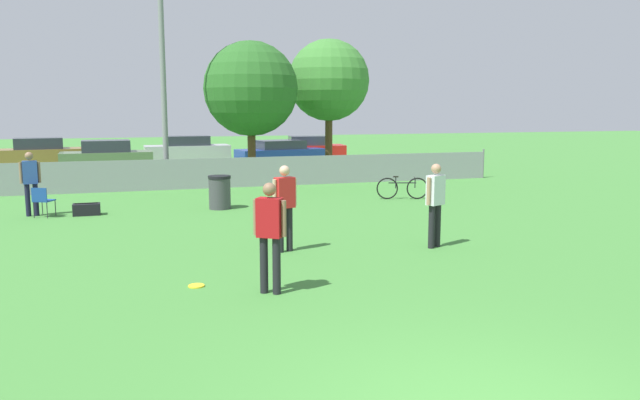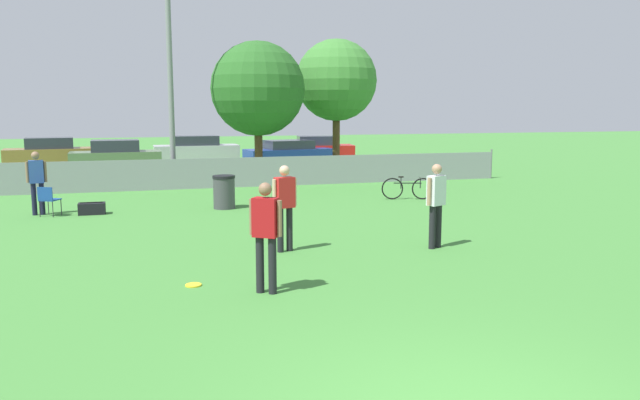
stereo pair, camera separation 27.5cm
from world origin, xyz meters
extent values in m
cube|color=gray|center=(0.00, 18.00, 0.55)|extent=(22.50, 0.03, 1.10)
cylinder|color=slate|center=(11.25, 18.00, 0.61)|extent=(0.07, 0.07, 1.21)
cylinder|color=gray|center=(-1.62, 18.85, 4.61)|extent=(0.20, 0.20, 9.23)
cylinder|color=brown|center=(1.80, 19.88, 1.13)|extent=(0.32, 0.32, 2.26)
sphere|color=#286023|center=(1.80, 19.88, 3.66)|extent=(3.73, 3.73, 3.73)
cylinder|color=brown|center=(5.54, 21.33, 1.39)|extent=(0.32, 0.32, 2.78)
sphere|color=#3D7F33|center=(5.54, 21.33, 4.10)|extent=(3.52, 3.52, 3.52)
cylinder|color=black|center=(-1.09, 4.66, 0.45)|extent=(0.13, 0.13, 0.91)
cylinder|color=black|center=(-0.91, 4.54, 0.45)|extent=(0.13, 0.13, 0.91)
cube|color=#B21419|center=(-1.00, 4.60, 1.22)|extent=(0.44, 0.40, 0.62)
sphere|color=#8C664C|center=(-1.00, 4.60, 1.66)|extent=(0.21, 0.21, 0.21)
cylinder|color=#8C664C|center=(-1.20, 4.73, 1.21)|extent=(0.08, 0.08, 0.57)
cylinder|color=#8C664C|center=(-0.81, 4.46, 1.21)|extent=(0.08, 0.08, 0.57)
cylinder|color=black|center=(2.94, 6.72, 0.45)|extent=(0.13, 0.13, 0.91)
cylinder|color=black|center=(3.13, 6.81, 0.45)|extent=(0.13, 0.13, 0.91)
cube|color=silver|center=(3.03, 6.77, 1.22)|extent=(0.44, 0.37, 0.62)
sphere|color=tan|center=(3.03, 6.77, 1.66)|extent=(0.21, 0.21, 0.21)
cylinder|color=tan|center=(2.82, 6.66, 1.21)|extent=(0.08, 0.08, 0.57)
cylinder|color=tan|center=(3.24, 6.87, 1.21)|extent=(0.08, 0.08, 0.57)
cylinder|color=black|center=(-0.16, 7.31, 0.45)|extent=(0.13, 0.13, 0.91)
cylinder|color=black|center=(0.04, 7.37, 0.45)|extent=(0.13, 0.13, 0.91)
cube|color=red|center=(-0.06, 7.34, 1.22)|extent=(0.43, 0.32, 0.62)
sphere|color=#D8AD8C|center=(-0.06, 7.34, 1.66)|extent=(0.21, 0.21, 0.21)
cylinder|color=#D8AD8C|center=(-0.28, 7.27, 1.21)|extent=(0.08, 0.08, 0.57)
cylinder|color=#D8AD8C|center=(0.17, 7.40, 1.21)|extent=(0.08, 0.08, 0.57)
cylinder|color=#191933|center=(-5.44, 13.55, 0.44)|extent=(0.13, 0.13, 0.88)
cylinder|color=#191933|center=(-5.64, 13.53, 0.44)|extent=(0.13, 0.13, 0.88)
cube|color=#2D4C9E|center=(-5.54, 13.54, 1.19)|extent=(0.39, 0.26, 0.62)
sphere|color=#8C664C|center=(-5.54, 13.54, 1.64)|extent=(0.21, 0.21, 0.21)
cylinder|color=#8C664C|center=(-5.32, 13.56, 1.19)|extent=(0.08, 0.08, 0.57)
cylinder|color=#8C664C|center=(-5.77, 13.51, 1.19)|extent=(0.08, 0.08, 0.57)
cylinder|color=yellow|center=(-2.08, 5.33, 0.01)|extent=(0.27, 0.27, 0.03)
torus|color=yellow|center=(-2.08, 5.33, 0.01)|extent=(0.27, 0.27, 0.03)
cylinder|color=#333338|center=(-4.95, 13.36, 0.21)|extent=(0.02, 0.02, 0.43)
cylinder|color=#333338|center=(-5.30, 13.54, 0.21)|extent=(0.02, 0.02, 0.43)
cylinder|color=#333338|center=(-5.12, 13.02, 0.21)|extent=(0.02, 0.02, 0.43)
cylinder|color=#333338|center=(-5.47, 13.19, 0.21)|extent=(0.02, 0.02, 0.43)
cube|color=navy|center=(-5.21, 13.28, 0.44)|extent=(0.58, 0.58, 0.03)
cube|color=navy|center=(-5.30, 13.09, 0.64)|extent=(0.40, 0.22, 0.36)
torus|color=black|center=(4.92, 13.53, 0.35)|extent=(0.68, 0.24, 0.70)
torus|color=black|center=(5.85, 13.25, 0.35)|extent=(0.68, 0.24, 0.70)
cylinder|color=black|center=(5.39, 13.39, 0.53)|extent=(0.87, 0.29, 0.04)
cylinder|color=black|center=(5.18, 13.45, 0.53)|extent=(0.03, 0.03, 0.36)
cylinder|color=black|center=(5.78, 13.27, 0.53)|extent=(0.03, 0.03, 0.33)
cube|color=black|center=(5.18, 13.45, 0.73)|extent=(0.17, 0.10, 0.04)
cylinder|color=black|center=(5.78, 13.27, 0.69)|extent=(0.15, 0.43, 0.03)
cylinder|color=#3F3F44|center=(-0.50, 13.21, 0.44)|extent=(0.63, 0.63, 0.89)
cylinder|color=black|center=(-0.50, 13.21, 0.93)|extent=(0.66, 0.66, 0.08)
cube|color=black|center=(-4.15, 13.24, 0.16)|extent=(0.71, 0.39, 0.32)
cube|color=black|center=(-4.15, 13.24, 0.33)|extent=(0.60, 0.04, 0.02)
cylinder|color=black|center=(-5.85, 29.79, 0.31)|extent=(0.64, 0.24, 0.63)
cylinder|color=black|center=(-5.70, 28.28, 0.31)|extent=(0.64, 0.24, 0.63)
cylinder|color=black|center=(-8.47, 29.53, 0.31)|extent=(0.64, 0.24, 0.63)
cylinder|color=black|center=(-8.32, 28.02, 0.31)|extent=(0.64, 0.24, 0.63)
cube|color=olive|center=(-7.08, 28.90, 0.55)|extent=(4.40, 2.14, 0.72)
cube|color=#2D333D|center=(-7.08, 28.90, 1.18)|extent=(2.35, 1.73, 0.54)
cylinder|color=black|center=(-2.63, 26.42, 0.32)|extent=(0.65, 0.20, 0.65)
cylinder|color=black|center=(-2.58, 24.95, 0.32)|extent=(0.65, 0.20, 0.65)
cylinder|color=black|center=(-5.14, 26.33, 0.32)|extent=(0.65, 0.20, 0.65)
cylinder|color=black|center=(-5.09, 24.86, 0.32)|extent=(0.65, 0.20, 0.65)
cube|color=#59724C|center=(-3.86, 25.64, 0.56)|extent=(4.10, 1.83, 0.71)
cube|color=#2D333D|center=(-3.86, 25.64, 1.18)|extent=(2.15, 1.56, 0.53)
cylinder|color=black|center=(1.64, 30.68, 0.32)|extent=(0.65, 0.19, 0.65)
cylinder|color=black|center=(1.65, 29.21, 0.32)|extent=(0.65, 0.19, 0.65)
cylinder|color=black|center=(-1.18, 30.65, 0.32)|extent=(0.65, 0.19, 0.65)
cylinder|color=black|center=(-1.16, 29.18, 0.32)|extent=(0.65, 0.19, 0.65)
cube|color=#B7B7BC|center=(0.24, 29.93, 0.55)|extent=(4.55, 1.74, 0.69)
cube|color=#2D333D|center=(0.24, 29.93, 1.15)|extent=(2.37, 1.52, 0.52)
cylinder|color=black|center=(5.95, 27.70, 0.31)|extent=(0.63, 0.27, 0.61)
cylinder|color=black|center=(6.19, 26.21, 0.31)|extent=(0.63, 0.27, 0.61)
cylinder|color=black|center=(3.19, 27.26, 0.31)|extent=(0.63, 0.27, 0.61)
cylinder|color=black|center=(3.43, 25.78, 0.31)|extent=(0.63, 0.27, 0.61)
cube|color=navy|center=(4.69, 26.74, 0.50)|extent=(4.72, 2.40, 0.60)
cube|color=#2D333D|center=(4.69, 26.74, 1.03)|extent=(2.55, 1.86, 0.45)
cylinder|color=black|center=(7.97, 28.84, 0.34)|extent=(0.69, 0.27, 0.67)
cylinder|color=black|center=(7.76, 27.35, 0.34)|extent=(0.69, 0.27, 0.67)
cylinder|color=black|center=(5.53, 29.17, 0.34)|extent=(0.69, 0.27, 0.67)
cylinder|color=black|center=(5.33, 27.67, 0.34)|extent=(0.69, 0.27, 0.67)
cube|color=red|center=(6.65, 28.26, 0.55)|extent=(4.16, 2.24, 0.67)
cube|color=#2D333D|center=(6.65, 28.26, 1.14)|extent=(2.25, 1.78, 0.50)
camera|label=1|loc=(-3.14, -4.75, 2.91)|focal=35.00mm
camera|label=2|loc=(-2.88, -4.83, 2.91)|focal=35.00mm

